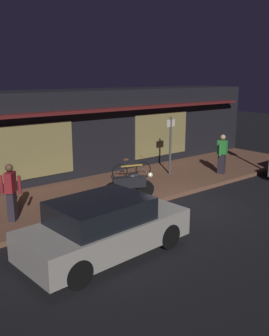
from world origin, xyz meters
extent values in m
plane|color=black|center=(0.00, 0.00, 0.00)|extent=(60.00, 60.00, 0.00)
cube|color=brown|center=(0.00, 3.00, 0.07)|extent=(18.00, 4.00, 0.15)
cube|color=black|center=(0.00, 6.40, 1.80)|extent=(18.00, 2.80, 3.60)
cube|color=olive|center=(-3.20, 4.98, 1.50)|extent=(3.20, 0.04, 2.00)
cube|color=olive|center=(3.20, 4.98, 1.50)|extent=(3.20, 0.04, 2.00)
cube|color=#591919|center=(0.00, 4.75, 2.85)|extent=(16.20, 0.50, 0.12)
cylinder|color=black|center=(-1.85, 1.92, 0.45)|extent=(0.59, 0.37, 0.60)
cylinder|color=black|center=(-0.86, 1.43, 0.45)|extent=(0.59, 0.37, 0.60)
cube|color=black|center=(-1.35, 1.68, 0.73)|extent=(1.11, 0.74, 0.36)
ellipsoid|color=black|center=(-1.22, 1.61, 0.93)|extent=(0.50, 0.41, 0.20)
sphere|color=#F9EDB7|center=(-0.71, 1.36, 0.93)|extent=(0.18, 0.18, 0.18)
cylinder|color=gray|center=(-0.89, 1.45, 1.10)|extent=(0.27, 0.51, 0.03)
torus|color=black|center=(-0.21, 3.72, 0.48)|extent=(0.64, 0.24, 0.66)
torus|color=black|center=(0.74, 3.42, 0.48)|extent=(0.64, 0.24, 0.66)
cube|color=#B78C2D|center=(0.26, 3.57, 0.70)|extent=(0.87, 0.31, 0.06)
cube|color=brown|center=(0.03, 3.65, 0.97)|extent=(0.21, 0.14, 0.06)
cylinder|color=#B78C2D|center=(0.66, 3.44, 1.05)|extent=(0.15, 0.41, 0.02)
cube|color=#28232D|center=(-5.17, 2.22, 0.57)|extent=(0.34, 0.34, 0.85)
cube|color=maroon|center=(-5.17, 2.22, 1.29)|extent=(0.42, 0.43, 0.58)
sphere|color=brown|center=(-5.17, 2.22, 1.71)|extent=(0.22, 0.22, 0.22)
cylinder|color=maroon|center=(-5.36, 2.40, 1.22)|extent=(0.13, 0.13, 0.52)
cylinder|color=maroon|center=(-4.98, 2.05, 1.22)|extent=(0.13, 0.13, 0.52)
cube|color=#28232D|center=(3.73, 1.84, 0.57)|extent=(0.27, 0.33, 0.85)
cube|color=#2D8C38|center=(3.73, 1.84, 1.29)|extent=(0.32, 0.43, 0.58)
sphere|color=tan|center=(3.73, 1.84, 1.71)|extent=(0.22, 0.22, 0.22)
cylinder|color=#2D8C38|center=(3.98, 1.92, 1.22)|extent=(0.11, 0.11, 0.52)
cylinder|color=#2D8C38|center=(3.48, 1.76, 1.22)|extent=(0.11, 0.11, 0.52)
cylinder|color=#47474C|center=(2.01, 3.17, 1.35)|extent=(0.09, 0.09, 2.40)
cube|color=beige|center=(2.01, 3.17, 2.30)|extent=(0.44, 0.03, 0.30)
cylinder|color=black|center=(-2.84, -0.07, 0.32)|extent=(0.65, 0.26, 0.64)
cylinder|color=black|center=(-2.74, -1.63, 0.32)|extent=(0.65, 0.26, 0.64)
cylinder|color=black|center=(-5.53, -0.24, 0.32)|extent=(0.65, 0.26, 0.64)
cylinder|color=black|center=(-5.43, -1.80, 0.32)|extent=(0.65, 0.26, 0.64)
cube|color=#9E998E|center=(-4.13, -0.94, 0.55)|extent=(4.20, 2.02, 0.68)
cube|color=black|center=(-4.28, -0.94, 1.10)|extent=(2.30, 1.74, 0.64)
camera|label=1|loc=(-8.85, -7.82, 4.19)|focal=40.26mm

